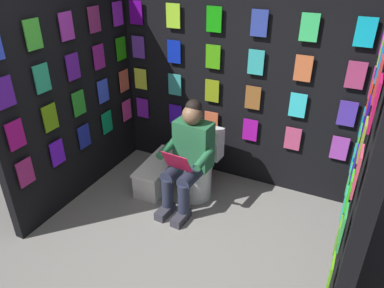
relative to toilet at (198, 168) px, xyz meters
name	(u,v)px	position (x,y,z in m)	size (l,w,h in m)	color
display_wall_back	(235,89)	(-0.19, -0.56, 0.79)	(2.89, 0.14, 2.23)	black
display_wall_left	(367,161)	(-1.63, 0.48, 0.79)	(0.14, 1.99, 2.23)	black
display_wall_right	(72,99)	(1.25, 0.48, 0.79)	(0.14, 1.99, 2.23)	black
toilet	(198,168)	(0.00, 0.00, 0.00)	(0.42, 0.57, 0.77)	white
person_reading	(188,156)	(0.01, 0.23, 0.27)	(0.54, 0.70, 1.19)	#286B42
comic_longbox_near	(159,173)	(0.48, 0.07, -0.17)	(0.35, 0.79, 0.32)	white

